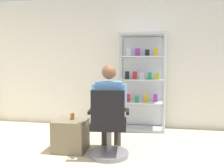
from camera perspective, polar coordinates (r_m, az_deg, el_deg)
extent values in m
cube|color=silver|center=(5.05, 2.80, 5.28)|extent=(6.00, 0.10, 2.70)
cylinder|color=#B7B7BC|center=(4.57, 1.68, 0.33)|extent=(0.05, 0.05, 1.90)
cylinder|color=#B7B7BC|center=(4.52, 12.40, 0.19)|extent=(0.05, 0.05, 1.90)
cylinder|color=#B7B7BC|center=(4.96, 2.35, 0.67)|extent=(0.05, 0.05, 1.90)
cylinder|color=#B7B7BC|center=(4.92, 12.21, 0.54)|extent=(0.05, 0.05, 1.90)
cube|color=#B7B7BC|center=(4.75, 7.26, 11.70)|extent=(0.90, 0.45, 0.04)
cube|color=#B7B7BC|center=(4.88, 7.03, -10.52)|extent=(0.90, 0.45, 0.04)
cube|color=silver|center=(4.94, 7.27, 0.62)|extent=(0.84, 0.02, 1.80)
cube|color=silver|center=(4.77, 7.10, -4.36)|extent=(0.82, 0.39, 0.02)
cube|color=red|center=(4.77, 3.94, -3.31)|extent=(0.07, 0.03, 0.15)
cube|color=#268C4C|center=(4.73, 5.93, -3.58)|extent=(0.08, 0.05, 0.12)
cube|color=gold|center=(4.76, 8.19, -3.36)|extent=(0.08, 0.05, 0.15)
cube|color=purple|center=(4.80, 10.34, -3.31)|extent=(0.08, 0.04, 0.15)
cube|color=silver|center=(4.72, 7.15, 1.05)|extent=(0.82, 0.39, 0.02)
cube|color=black|center=(4.77, 3.64, 2.12)|extent=(0.09, 0.06, 0.15)
cube|color=red|center=(4.76, 5.48, 2.11)|extent=(0.09, 0.05, 0.15)
cube|color=silver|center=(4.72, 7.10, 1.94)|extent=(0.09, 0.04, 0.13)
cube|color=#268C4C|center=(4.66, 8.99, 1.95)|extent=(0.07, 0.05, 0.14)
cube|color=#999919|center=(4.67, 10.74, 1.81)|extent=(0.09, 0.04, 0.12)
cube|color=silver|center=(4.71, 7.20, 6.51)|extent=(0.82, 0.39, 0.02)
cube|color=silver|center=(4.73, 4.04, 7.55)|extent=(0.09, 0.05, 0.15)
cube|color=purple|center=(4.71, 6.12, 7.55)|extent=(0.09, 0.05, 0.15)
cube|color=black|center=(4.68, 8.42, 7.37)|extent=(0.09, 0.04, 0.12)
cube|color=gold|center=(4.71, 10.54, 7.53)|extent=(0.07, 0.05, 0.16)
cylinder|color=slate|center=(3.52, -0.70, -16.33)|extent=(0.56, 0.56, 0.06)
cylinder|color=slate|center=(3.45, -0.70, -13.15)|extent=(0.07, 0.07, 0.41)
cube|color=black|center=(3.39, -0.70, -9.53)|extent=(0.53, 0.53, 0.10)
cube|color=black|center=(3.13, -1.03, -5.58)|extent=(0.45, 0.13, 0.45)
cube|color=black|center=(3.34, 3.77, -6.59)|extent=(0.07, 0.30, 0.04)
cube|color=black|center=(3.38, -5.12, -6.46)|extent=(0.07, 0.30, 0.04)
cylinder|color=#3F382D|center=(3.56, 1.18, -7.21)|extent=(0.18, 0.41, 0.14)
cylinder|color=#3F382D|center=(3.82, 1.33, -10.72)|extent=(0.11, 0.11, 0.56)
cylinder|color=#3F382D|center=(3.57, -2.05, -7.17)|extent=(0.18, 0.41, 0.14)
cylinder|color=#3F382D|center=(3.83, -1.71, -10.66)|extent=(0.11, 0.11, 0.56)
cube|color=#598CCC|center=(3.33, -0.71, -3.67)|extent=(0.38, 0.26, 0.50)
sphere|color=brown|center=(3.29, -0.72, 2.89)|extent=(0.20, 0.20, 0.20)
cylinder|color=#598CCC|center=(3.31, 2.75, -2.50)|extent=(0.09, 0.09, 0.28)
cylinder|color=brown|center=(3.52, 2.80, -5.70)|extent=(0.11, 0.31, 0.08)
cylinder|color=#598CCC|center=(3.34, -4.14, -2.44)|extent=(0.09, 0.09, 0.28)
cylinder|color=brown|center=(3.55, -3.70, -5.62)|extent=(0.11, 0.31, 0.08)
cube|color=#72664C|center=(3.72, -9.82, -11.97)|extent=(0.47, 0.43, 0.47)
cylinder|color=brown|center=(3.67, -9.45, -7.62)|extent=(0.06, 0.06, 0.10)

